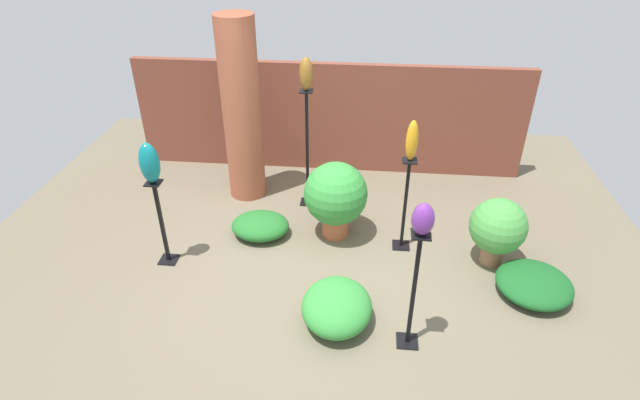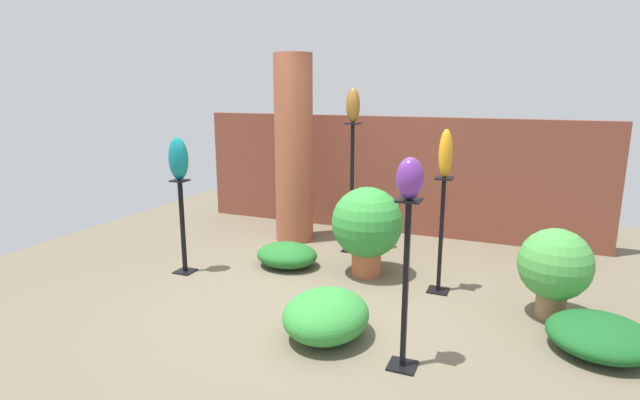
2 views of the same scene
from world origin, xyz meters
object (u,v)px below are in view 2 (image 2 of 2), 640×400
at_px(brick_pillar, 294,150).
at_px(potted_plant_front_right, 367,225).
at_px(pedestal_teal, 183,231).
at_px(pedestal_amber, 441,241).
at_px(art_vase_violet, 410,178).
at_px(art_vase_bronze, 353,105).
at_px(potted_plant_mid_left, 555,266).
at_px(pedestal_bronze, 352,193).
at_px(pedestal_violet, 405,293).
at_px(art_vase_amber, 446,153).
at_px(art_vase_teal, 178,159).

height_order(brick_pillar, potted_plant_front_right, brick_pillar).
bearing_deg(pedestal_teal, pedestal_amber, 11.51).
xyz_separation_m(brick_pillar, art_vase_violet, (2.08, -2.53, 0.18)).
bearing_deg(art_vase_bronze, pedestal_amber, -35.18).
bearing_deg(brick_pillar, art_vase_bronze, -12.07).
bearing_deg(art_vase_violet, potted_plant_mid_left, 52.42).
relative_size(pedestal_bronze, potted_plant_mid_left, 1.97).
bearing_deg(brick_pillar, potted_plant_mid_left, -21.83).
height_order(pedestal_violet, pedestal_amber, pedestal_violet).
distance_m(pedestal_amber, art_vase_violet, 1.72).
bearing_deg(art_vase_violet, art_vase_amber, 90.14).
distance_m(brick_pillar, pedestal_amber, 2.42).
distance_m(art_vase_teal, art_vase_amber, 2.70).
height_order(pedestal_bronze, potted_plant_front_right, pedestal_bronze).
xyz_separation_m(pedestal_bronze, art_vase_teal, (-1.43, -1.40, 0.52)).
relative_size(pedestal_teal, potted_plant_front_right, 1.07).
height_order(pedestal_bronze, pedestal_amber, pedestal_bronze).
bearing_deg(art_vase_bronze, potted_plant_front_right, -59.16).
bearing_deg(pedestal_bronze, brick_pillar, 167.93).
xyz_separation_m(pedestal_teal, art_vase_amber, (2.65, 0.54, 0.91)).
relative_size(brick_pillar, art_vase_violet, 8.49).
xyz_separation_m(pedestal_violet, potted_plant_mid_left, (1.00, 1.30, -0.10)).
xyz_separation_m(brick_pillar, pedestal_bronze, (0.86, -0.18, -0.47)).
bearing_deg(pedestal_bronze, pedestal_violet, -62.57).
bearing_deg(art_vase_teal, brick_pillar, 70.14).
xyz_separation_m(pedestal_amber, potted_plant_mid_left, (1.00, -0.19, -0.05)).
bearing_deg(pedestal_amber, pedestal_bronze, 144.82).
xyz_separation_m(pedestal_teal, potted_plant_mid_left, (3.65, 0.35, 0.00)).
bearing_deg(art_vase_bronze, art_vase_amber, -35.18).
relative_size(brick_pillar, art_vase_teal, 5.38).
height_order(pedestal_violet, pedestal_teal, pedestal_violet).
distance_m(pedestal_amber, art_vase_teal, 2.80).
relative_size(pedestal_bronze, art_vase_teal, 3.53).
relative_size(pedestal_violet, pedestal_bronze, 0.79).
height_order(brick_pillar, pedestal_teal, brick_pillar).
bearing_deg(pedestal_amber, brick_pillar, 153.37).
bearing_deg(pedestal_violet, art_vase_amber, 90.14).
distance_m(brick_pillar, potted_plant_mid_left, 3.40).
bearing_deg(pedestal_amber, potted_plant_front_right, 168.80).
height_order(brick_pillar, art_vase_amber, brick_pillar).
bearing_deg(art_vase_amber, pedestal_teal, -168.49).
xyz_separation_m(art_vase_teal, potted_plant_mid_left, (3.65, 0.35, -0.78)).
xyz_separation_m(pedestal_teal, art_vase_teal, (0.00, -0.00, 0.78)).
distance_m(pedestal_violet, potted_plant_front_right, 1.83).
distance_m(pedestal_teal, pedestal_amber, 2.70).
height_order(pedestal_amber, potted_plant_mid_left, pedestal_amber).
xyz_separation_m(brick_pillar, pedestal_violet, (2.08, -2.53, -0.63)).
bearing_deg(art_vase_bronze, pedestal_teal, -135.72).
xyz_separation_m(pedestal_bronze, art_vase_amber, (1.22, -0.86, 0.64)).
relative_size(pedestal_teal, art_vase_violet, 3.63).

